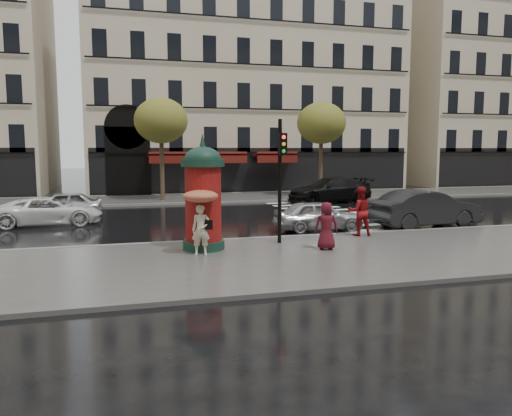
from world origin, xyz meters
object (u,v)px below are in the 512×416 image
object	(u,v)px
woman_red	(360,211)
morris_column	(203,194)
woman_umbrella	(201,211)
car_silver	(318,216)
car_white	(49,211)
car_far_silver	(61,205)
traffic_light	(281,169)
car_darkgrey	(425,209)
car_black	(329,190)
man_burgundy	(326,226)

from	to	relation	value
woman_red	morris_column	xyz separation A→B (m)	(-6.13, -0.98, 0.88)
woman_umbrella	car_silver	world-z (taller)	woman_umbrella
woman_red	car_white	world-z (taller)	woman_red
woman_red	car_far_silver	xyz separation A→B (m)	(-11.52, 9.25, -0.39)
woman_umbrella	traffic_light	size ratio (longest dim) A/B	0.49
car_darkgrey	woman_umbrella	bearing A→B (deg)	103.49
car_black	traffic_light	bearing A→B (deg)	-35.91
car_darkgrey	car_far_silver	distance (m)	17.30
car_silver	woman_red	bearing A→B (deg)	-158.08
traffic_light	car_white	xyz separation A→B (m)	(-8.40, 7.44, -2.08)
morris_column	car_black	bearing A→B (deg)	52.13
man_burgundy	car_darkgrey	size ratio (longest dim) A/B	0.32
woman_red	car_darkgrey	bearing A→B (deg)	-147.91
traffic_light	car_silver	distance (m)	4.38
woman_umbrella	car_white	xyz separation A→B (m)	(-5.44, 8.60, -0.86)
car_darkgrey	car_black	size ratio (longest dim) A/B	0.90
woman_umbrella	morris_column	world-z (taller)	morris_column
man_burgundy	car_silver	size ratio (longest dim) A/B	0.42
traffic_light	car_darkgrey	world-z (taller)	traffic_light
man_burgundy	woman_red	bearing A→B (deg)	-119.20
woman_umbrella	car_silver	xyz separation A→B (m)	(5.58, 4.00, -0.86)
woman_umbrella	car_far_silver	bearing A→B (deg)	114.95
car_darkgrey	car_white	world-z (taller)	car_darkgrey
woman_red	car_black	xyz separation A→B (m)	(4.27, 12.40, -0.26)
traffic_light	car_silver	size ratio (longest dim) A/B	1.14
woman_red	car_far_silver	distance (m)	14.77
traffic_light	car_silver	world-z (taller)	traffic_light
man_burgundy	car_far_silver	xyz separation A→B (m)	(-9.23, 11.38, -0.24)
man_burgundy	car_black	xyz separation A→B (m)	(6.56, 14.53, -0.10)
woman_umbrella	car_white	bearing A→B (deg)	122.29
morris_column	traffic_light	xyz separation A→B (m)	(2.75, 0.30, 0.79)
man_burgundy	morris_column	distance (m)	4.15
car_white	car_black	size ratio (longest dim) A/B	0.83
morris_column	woman_red	bearing A→B (deg)	9.07
woman_red	traffic_light	bearing A→B (deg)	19.78
traffic_light	car_black	distance (m)	15.28
traffic_light	car_black	bearing A→B (deg)	59.67
car_darkgrey	morris_column	bearing A→B (deg)	99.47
morris_column	woman_umbrella	bearing A→B (deg)	-104.28
car_darkgrey	car_black	distance (m)	10.60
car_white	woman_umbrella	bearing A→B (deg)	-150.98
car_far_silver	woman_umbrella	bearing A→B (deg)	19.56
car_darkgrey	car_black	xyz separation A→B (m)	(0.17, 10.60, -0.01)
car_silver	traffic_light	bearing A→B (deg)	139.47
car_darkgrey	car_white	bearing A→B (deg)	66.94
morris_column	car_silver	world-z (taller)	morris_column
car_black	car_far_silver	distance (m)	16.10
woman_umbrella	car_white	distance (m)	10.21
woman_red	car_darkgrey	distance (m)	4.48
woman_red	traffic_light	size ratio (longest dim) A/B	0.43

